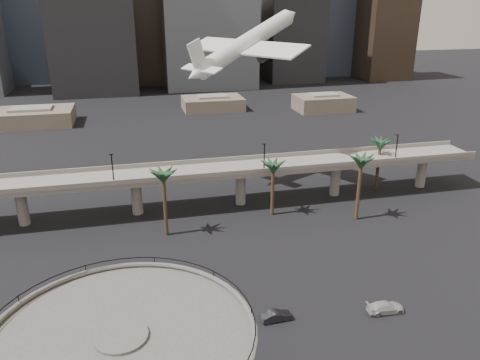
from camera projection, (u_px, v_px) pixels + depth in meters
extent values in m
cylinder|color=#474542|center=(121.00, 340.00, 37.79)|extent=(22.00, 22.00, 0.45)
torus|color=#474542|center=(121.00, 335.00, 37.62)|extent=(22.20, 22.20, 0.50)
torus|color=black|center=(120.00, 327.00, 37.33)|extent=(21.80, 21.80, 0.10)
cube|color=#68635C|center=(189.00, 173.00, 96.97)|extent=(130.00, 9.00, 0.90)
cube|color=#68635C|center=(192.00, 176.00, 92.56)|extent=(130.00, 0.30, 1.00)
cube|color=#68635C|center=(186.00, 162.00, 100.74)|extent=(130.00, 0.30, 1.00)
cylinder|color=#68635C|center=(22.00, 207.00, 91.36)|extent=(2.20, 2.20, 8.00)
cylinder|color=#68635C|center=(137.00, 197.00, 96.11)|extent=(2.20, 2.20, 8.00)
cylinder|color=#68635C|center=(241.00, 187.00, 100.85)|extent=(2.20, 2.20, 8.00)
cylinder|color=#68635C|center=(335.00, 179.00, 105.59)|extent=(2.20, 2.20, 8.00)
cylinder|color=#68635C|center=(422.00, 171.00, 110.33)|extent=(2.20, 2.20, 8.00)
cylinder|color=black|center=(113.00, 169.00, 88.85)|extent=(0.24, 0.24, 6.00)
cylinder|color=black|center=(264.00, 158.00, 95.32)|extent=(0.24, 0.24, 6.00)
cylinder|color=black|center=(397.00, 148.00, 101.79)|extent=(0.24, 0.24, 6.00)
cylinder|color=#422E1C|center=(165.00, 205.00, 86.38)|extent=(0.70, 0.70, 12.15)
ellipsoid|color=#1A3A21|center=(163.00, 173.00, 84.06)|extent=(4.40, 4.40, 2.00)
cylinder|color=#422E1C|center=(272.00, 190.00, 94.99)|extent=(0.70, 0.70, 10.80)
ellipsoid|color=#1A3A21|center=(273.00, 163.00, 92.92)|extent=(4.40, 4.40, 2.00)
cylinder|color=#422E1C|center=(359.00, 190.00, 92.67)|extent=(0.70, 0.70, 12.60)
ellipsoid|color=#1A3A21|center=(362.00, 158.00, 90.27)|extent=(4.40, 4.40, 2.00)
cylinder|color=#422E1C|center=(378.00, 166.00, 108.22)|extent=(0.70, 0.70, 11.25)
ellipsoid|color=#1A3A21|center=(381.00, 141.00, 106.06)|extent=(4.40, 4.40, 2.00)
cube|color=brown|center=(33.00, 117.00, 166.38)|extent=(28.00, 18.00, 5.50)
cube|color=#68635C|center=(31.00, 108.00, 165.25)|extent=(14.00, 9.00, 0.80)
cube|color=brown|center=(213.00, 103.00, 190.00)|extent=(24.00, 16.00, 5.00)
cube|color=#68635C|center=(213.00, 96.00, 188.96)|extent=(12.00, 8.00, 0.80)
cube|color=brown|center=(323.00, 103.00, 188.18)|extent=(22.00, 15.00, 6.00)
cube|color=#68635C|center=(324.00, 95.00, 186.97)|extent=(11.00, 7.50, 0.80)
cube|color=#323E4E|center=(41.00, 40.00, 252.90)|extent=(30.00, 30.00, 43.02)
cube|color=black|center=(153.00, 3.00, 240.93)|extent=(28.00, 26.00, 80.66)
cube|color=gray|center=(240.00, 42.00, 273.03)|extent=(24.00, 24.00, 37.64)
cube|color=#68635C|center=(240.00, 6.00, 265.87)|extent=(13.20, 13.20, 2.40)
cube|color=#323E4E|center=(325.00, 19.00, 274.78)|extent=(34.00, 30.00, 62.74)
cube|color=black|center=(384.00, 31.00, 259.38)|extent=(26.00, 26.00, 51.98)
cube|color=gray|center=(174.00, 44.00, 283.87)|extent=(22.00, 22.00, 34.06)
cube|color=#68635C|center=(172.00, 12.00, 277.35)|extent=(12.10, 12.10, 2.40)
cylinder|color=silver|center=(247.00, 43.00, 107.54)|extent=(27.54, 19.45, 13.99)
cone|color=silver|center=(291.00, 15.00, 116.16)|extent=(6.26, 5.96, 4.99)
cone|color=silver|center=(195.00, 75.00, 98.92)|extent=(5.90, 5.51, 4.58)
cube|color=silver|center=(244.00, 47.00, 107.35)|extent=(23.30, 31.32, 2.75)
cube|color=silver|center=(201.00, 69.00, 99.79)|extent=(8.01, 10.59, 1.14)
cube|color=silver|center=(197.00, 55.00, 98.07)|extent=(4.69, 3.17, 6.83)
cylinder|color=#25262A|center=(229.00, 51.00, 112.40)|extent=(5.44, 4.55, 3.60)
cylinder|color=#25262A|center=(267.00, 54.00, 104.57)|extent=(5.44, 4.55, 3.60)
imported|color=red|center=(184.00, 301.00, 67.51)|extent=(5.20, 2.95, 1.67)
imported|color=black|center=(276.00, 316.00, 64.56)|extent=(4.46, 1.74, 1.45)
imported|color=#B2B2AE|center=(385.00, 307.00, 66.29)|extent=(5.46, 2.41, 1.56)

